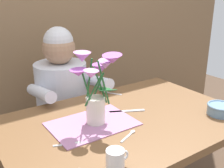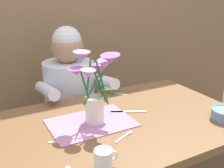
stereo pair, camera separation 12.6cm
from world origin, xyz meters
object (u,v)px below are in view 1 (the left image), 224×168
dinner_knife (127,111)px  coffee_cup (116,160)px  seated_person (63,111)px  ceramic_bowl (220,109)px  flower_vase (96,85)px

dinner_knife → coffee_cup: bearing=-106.6°
dinner_knife → coffee_cup: (-0.33, -0.36, 0.04)m
seated_person → ceramic_bowl: 1.01m
flower_vase → dinner_knife: bearing=4.9°
flower_vase → coffee_cup: 0.40m
seated_person → dinner_knife: seated_person is taller
seated_person → flower_vase: size_ratio=3.25×
flower_vase → ceramic_bowl: bearing=-26.0°
ceramic_bowl → dinner_knife: bearing=141.8°
flower_vase → coffee_cup: bearing=-110.8°
seated_person → dinner_knife: bearing=-77.0°
ceramic_bowl → dinner_knife: 0.48m
seated_person → flower_vase: 0.68m
flower_vase → ceramic_bowl: size_ratio=2.57×
seated_person → flower_vase: seated_person is taller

